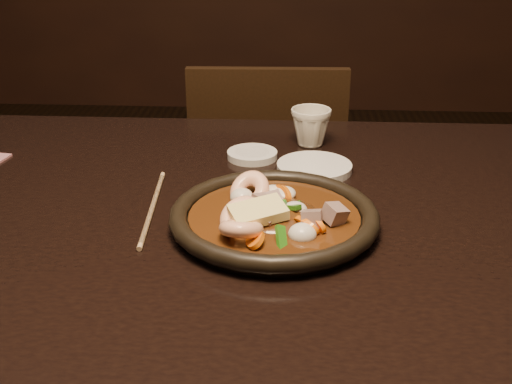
# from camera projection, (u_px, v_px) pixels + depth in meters

# --- Properties ---
(table) EXTENTS (1.60, 0.90, 0.75)m
(table) POSITION_uv_depth(u_px,v_px,m) (72.00, 256.00, 0.97)
(table) COLOR black
(table) RESTS_ON floor
(chair) EXTENTS (0.40, 0.40, 0.82)m
(chair) POSITION_uv_depth(u_px,v_px,m) (267.00, 199.00, 1.69)
(chair) COLOR black
(chair) RESTS_ON floor
(plate) EXTENTS (0.29, 0.29, 0.03)m
(plate) POSITION_uv_depth(u_px,v_px,m) (274.00, 218.00, 0.89)
(plate) COLOR black
(plate) RESTS_ON table
(stirfry) EXTENTS (0.18, 0.20, 0.06)m
(stirfry) POSITION_uv_depth(u_px,v_px,m) (270.00, 215.00, 0.88)
(stirfry) COLOR #3B1D0A
(stirfry) RESTS_ON plate
(soy_dish) EXTENTS (0.09, 0.09, 0.01)m
(soy_dish) POSITION_uv_depth(u_px,v_px,m) (252.00, 155.00, 1.14)
(soy_dish) COLOR silver
(soy_dish) RESTS_ON table
(saucer_right) EXTENTS (0.13, 0.13, 0.01)m
(saucer_right) POSITION_uv_depth(u_px,v_px,m) (314.00, 167.00, 1.08)
(saucer_right) COLOR silver
(saucer_right) RESTS_ON table
(tea_cup) EXTENTS (0.10, 0.09, 0.08)m
(tea_cup) POSITION_uv_depth(u_px,v_px,m) (311.00, 126.00, 1.19)
(tea_cup) COLOR beige
(tea_cup) RESTS_ON table
(chopsticks) EXTENTS (0.02, 0.25, 0.01)m
(chopsticks) POSITION_uv_depth(u_px,v_px,m) (152.00, 207.00, 0.95)
(chopsticks) COLOR tan
(chopsticks) RESTS_ON table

